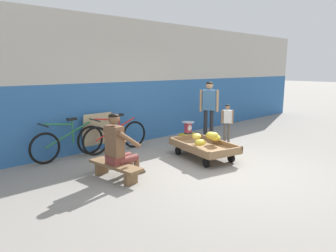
# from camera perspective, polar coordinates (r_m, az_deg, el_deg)

# --- Properties ---
(ground_plane) EXTENTS (80.00, 80.00, 0.00)m
(ground_plane) POSITION_cam_1_polar(r_m,az_deg,el_deg) (5.81, 10.17, -8.37)
(ground_plane) COLOR gray
(back_wall) EXTENTS (16.00, 0.30, 3.04)m
(back_wall) POSITION_cam_1_polar(r_m,az_deg,el_deg) (7.74, -8.10, 7.95)
(back_wall) COLOR #2D609E
(back_wall) RESTS_ON ground
(banana_cart) EXTENTS (1.13, 1.59, 0.36)m
(banana_cart) POSITION_cam_1_polar(r_m,az_deg,el_deg) (6.52, 6.62, -3.94)
(banana_cart) COLOR #8E6B47
(banana_cart) RESTS_ON ground
(banana_pile) EXTENTS (0.90, 0.78, 0.26)m
(banana_pile) POSITION_cam_1_polar(r_m,az_deg,el_deg) (6.42, 7.45, -2.09)
(banana_pile) COLOR yellow
(banana_pile) RESTS_ON banana_cart
(low_bench) EXTENTS (0.42, 1.13, 0.27)m
(low_bench) POSITION_cam_1_polar(r_m,az_deg,el_deg) (5.39, -9.71, -7.61)
(low_bench) COLOR brown
(low_bench) RESTS_ON ground
(vendor_seated) EXTENTS (0.70, 0.50, 1.14)m
(vendor_seated) POSITION_cam_1_polar(r_m,az_deg,el_deg) (5.34, -9.08, -3.66)
(vendor_seated) COLOR brown
(vendor_seated) RESTS_ON ground
(plastic_crate) EXTENTS (0.36, 0.28, 0.30)m
(plastic_crate) POSITION_cam_1_polar(r_m,az_deg,el_deg) (7.57, 3.71, -2.52)
(plastic_crate) COLOR gold
(plastic_crate) RESTS_ON ground
(weighing_scale) EXTENTS (0.30, 0.30, 0.29)m
(weighing_scale) POSITION_cam_1_polar(r_m,az_deg,el_deg) (7.51, 3.75, -0.27)
(weighing_scale) COLOR #28282D
(weighing_scale) RESTS_ON plastic_crate
(bicycle_near_left) EXTENTS (1.66, 0.48, 0.86)m
(bicycle_near_left) POSITION_cam_1_polar(r_m,az_deg,el_deg) (6.76, -17.93, -2.89)
(bicycle_near_left) COLOR black
(bicycle_near_left) RESTS_ON ground
(bicycle_far_left) EXTENTS (1.66, 0.48, 0.86)m
(bicycle_far_left) POSITION_cam_1_polar(r_m,az_deg,el_deg) (7.10, -9.66, -1.87)
(bicycle_far_left) COLOR black
(bicycle_far_left) RESTS_ON ground
(sign_board) EXTENTS (0.70, 0.21, 0.88)m
(sign_board) POSITION_cam_1_polar(r_m,az_deg,el_deg) (7.21, -13.08, -1.10)
(sign_board) COLOR #C6B289
(sign_board) RESTS_ON ground
(customer_adult) EXTENTS (0.36, 0.40, 1.53)m
(customer_adult) POSITION_cam_1_polar(r_m,az_deg,el_deg) (8.08, 7.59, 4.02)
(customer_adult) COLOR #232328
(customer_adult) RESTS_ON ground
(customer_child) EXTENTS (0.25, 0.23, 0.97)m
(customer_child) POSITION_cam_1_polar(r_m,az_deg,el_deg) (7.94, 10.90, 1.25)
(customer_child) COLOR brown
(customer_child) RESTS_ON ground
(shopping_bag) EXTENTS (0.18, 0.12, 0.24)m
(shopping_bag) POSITION_cam_1_polar(r_m,az_deg,el_deg) (7.30, 4.82, -3.28)
(shopping_bag) COLOR #3370B7
(shopping_bag) RESTS_ON ground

